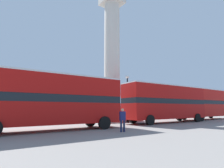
{
  "coord_description": "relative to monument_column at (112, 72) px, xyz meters",
  "views": [
    {
      "loc": [
        -13.8,
        -18.79,
        1.62
      ],
      "look_at": [
        0.0,
        0.0,
        4.88
      ],
      "focal_mm": 28.0,
      "sensor_mm": 36.0,
      "label": 1
    }
  ],
  "objects": [
    {
      "name": "pedestrian_near_lamp",
      "position": [
        -5.85,
        -9.21,
        -5.61
      ],
      "size": [
        0.45,
        0.27,
        1.62
      ],
      "rotation": [
        0.0,
        0.0,
        6.03
      ],
      "color": "#192347",
      "rests_on": "ground_plane"
    },
    {
      "name": "bus_a",
      "position": [
        -9.55,
        -5.67,
        -4.19
      ],
      "size": [
        10.53,
        3.36,
        4.15
      ],
      "rotation": [
        0.0,
        0.0,
        -0.06
      ],
      "color": "#A80F0C",
      "rests_on": "ground_plane"
    },
    {
      "name": "bus_b",
      "position": [
        13.14,
        -5.89,
        -4.05
      ],
      "size": [
        10.6,
        3.23,
        4.42
      ],
      "rotation": [
        0.0,
        0.0,
        -0.05
      ],
      "color": "#B7140F",
      "rests_on": "ground_plane"
    },
    {
      "name": "bus_c",
      "position": [
        3.4,
        -6.07,
        -4.13
      ],
      "size": [
        11.33,
        3.51,
        4.27
      ],
      "rotation": [
        0.0,
        0.0,
        -0.07
      ],
      "color": "#A80F0C",
      "rests_on": "ground_plane"
    },
    {
      "name": "ground_plane",
      "position": [
        0.0,
        0.0,
        -6.49
      ],
      "size": [
        200.0,
        200.0,
        0.0
      ],
      "primitive_type": "plane",
      "color": "gray"
    },
    {
      "name": "street_lamp",
      "position": [
        -0.16,
        -3.32,
        -3.49
      ],
      "size": [
        0.4,
        0.4,
        5.54
      ],
      "color": "black",
      "rests_on": "ground_plane"
    },
    {
      "name": "monument_column",
      "position": [
        0.0,
        0.0,
        0.0
      ],
      "size": [
        5.76,
        5.76,
        18.42
      ],
      "color": "beige",
      "rests_on": "ground_plane"
    }
  ]
}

